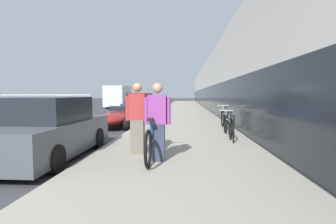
{
  "coord_description": "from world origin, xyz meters",
  "views": [
    {
      "loc": [
        5.81,
        -3.6,
        1.62
      ],
      "look_at": [
        4.61,
        14.36,
        0.41
      ],
      "focal_mm": 28.0,
      "sensor_mm": 36.0,
      "label": 1
    }
  ],
  "objects_px": {
    "tandem_bicycle": "(154,140)",
    "cruiser_bike_nearest": "(228,125)",
    "parked_sedan_curbside": "(50,131)",
    "parked_sedan_far": "(140,106)",
    "person_rider": "(158,122)",
    "moving_truck": "(119,97)",
    "cruiser_bike_middle": "(224,119)",
    "vintage_roadster_curbside": "(117,118)",
    "person_bystander": "(137,118)",
    "bike_rack_hoop": "(232,125)"
  },
  "relations": [
    {
      "from": "tandem_bicycle",
      "to": "vintage_roadster_curbside",
      "type": "bearing_deg",
      "value": 111.48
    },
    {
      "from": "cruiser_bike_middle",
      "to": "parked_sedan_far",
      "type": "xyz_separation_m",
      "value": [
        -5.05,
        7.64,
        0.21
      ]
    },
    {
      "from": "cruiser_bike_nearest",
      "to": "moving_truck",
      "type": "relative_size",
      "value": 0.29
    },
    {
      "from": "person_rider",
      "to": "bike_rack_hoop",
      "type": "xyz_separation_m",
      "value": [
        2.06,
        2.48,
        -0.35
      ]
    },
    {
      "from": "person_bystander",
      "to": "cruiser_bike_nearest",
      "type": "bearing_deg",
      "value": 48.46
    },
    {
      "from": "person_bystander",
      "to": "bike_rack_hoop",
      "type": "bearing_deg",
      "value": 34.83
    },
    {
      "from": "tandem_bicycle",
      "to": "moving_truck",
      "type": "xyz_separation_m",
      "value": [
        -7.2,
        24.82,
        0.76
      ]
    },
    {
      "from": "person_rider",
      "to": "moving_truck",
      "type": "bearing_deg",
      "value": 106.25
    },
    {
      "from": "parked_sedan_curbside",
      "to": "parked_sedan_far",
      "type": "height_order",
      "value": "parked_sedan_far"
    },
    {
      "from": "bike_rack_hoop",
      "to": "parked_sedan_curbside",
      "type": "relative_size",
      "value": 0.2
    },
    {
      "from": "person_bystander",
      "to": "vintage_roadster_curbside",
      "type": "height_order",
      "value": "person_bystander"
    },
    {
      "from": "parked_sedan_curbside",
      "to": "parked_sedan_far",
      "type": "xyz_separation_m",
      "value": [
        0.09,
        12.77,
        0.06
      ]
    },
    {
      "from": "bike_rack_hoop",
      "to": "cruiser_bike_nearest",
      "type": "height_order",
      "value": "cruiser_bike_nearest"
    },
    {
      "from": "tandem_bicycle",
      "to": "bike_rack_hoop",
      "type": "bearing_deg",
      "value": 44.61
    },
    {
      "from": "person_bystander",
      "to": "cruiser_bike_middle",
      "type": "distance_m",
      "value": 5.92
    },
    {
      "from": "person_bystander",
      "to": "moving_truck",
      "type": "xyz_separation_m",
      "value": [
        -6.76,
        24.49,
        0.29
      ]
    },
    {
      "from": "person_rider",
      "to": "vintage_roadster_curbside",
      "type": "xyz_separation_m",
      "value": [
        -2.75,
        6.98,
        -0.57
      ]
    },
    {
      "from": "cruiser_bike_nearest",
      "to": "moving_truck",
      "type": "xyz_separation_m",
      "value": [
        -9.46,
        21.45,
        0.8
      ]
    },
    {
      "from": "person_bystander",
      "to": "parked_sedan_curbside",
      "type": "bearing_deg",
      "value": 179.49
    },
    {
      "from": "tandem_bicycle",
      "to": "cruiser_bike_nearest",
      "type": "distance_m",
      "value": 4.06
    },
    {
      "from": "cruiser_bike_middle",
      "to": "parked_sedan_curbside",
      "type": "relative_size",
      "value": 0.43
    },
    {
      "from": "cruiser_bike_middle",
      "to": "moving_truck",
      "type": "distance_m",
      "value": 21.61
    },
    {
      "from": "cruiser_bike_middle",
      "to": "parked_sedan_far",
      "type": "bearing_deg",
      "value": 123.45
    },
    {
      "from": "cruiser_bike_middle",
      "to": "parked_sedan_far",
      "type": "distance_m",
      "value": 9.16
    },
    {
      "from": "parked_sedan_curbside",
      "to": "moving_truck",
      "type": "height_order",
      "value": "moving_truck"
    },
    {
      "from": "person_bystander",
      "to": "cruiser_bike_nearest",
      "type": "height_order",
      "value": "person_bystander"
    },
    {
      "from": "cruiser_bike_nearest",
      "to": "vintage_roadster_curbside",
      "type": "bearing_deg",
      "value": 146.01
    },
    {
      "from": "tandem_bicycle",
      "to": "cruiser_bike_middle",
      "type": "distance_m",
      "value": 6.0
    },
    {
      "from": "vintage_roadster_curbside",
      "to": "parked_sedan_far",
      "type": "bearing_deg",
      "value": 89.9
    },
    {
      "from": "tandem_bicycle",
      "to": "moving_truck",
      "type": "distance_m",
      "value": 25.85
    },
    {
      "from": "vintage_roadster_curbside",
      "to": "parked_sedan_far",
      "type": "relative_size",
      "value": 0.82
    },
    {
      "from": "person_bystander",
      "to": "bike_rack_hoop",
      "type": "xyz_separation_m",
      "value": [
        2.63,
        1.83,
        -0.37
      ]
    },
    {
      "from": "tandem_bicycle",
      "to": "vintage_roadster_curbside",
      "type": "height_order",
      "value": "tandem_bicycle"
    },
    {
      "from": "tandem_bicycle",
      "to": "bike_rack_hoop",
      "type": "xyz_separation_m",
      "value": [
        2.18,
        2.16,
        0.1
      ]
    },
    {
      "from": "bike_rack_hoop",
      "to": "moving_truck",
      "type": "relative_size",
      "value": 0.14
    },
    {
      "from": "person_rider",
      "to": "parked_sedan_far",
      "type": "bearing_deg",
      "value": 101.49
    },
    {
      "from": "cruiser_bike_nearest",
      "to": "vintage_roadster_curbside",
      "type": "height_order",
      "value": "cruiser_bike_nearest"
    },
    {
      "from": "cruiser_bike_middle",
      "to": "parked_sedan_far",
      "type": "height_order",
      "value": "parked_sedan_far"
    },
    {
      "from": "cruiser_bike_middle",
      "to": "parked_sedan_curbside",
      "type": "xyz_separation_m",
      "value": [
        -5.14,
        -5.14,
        0.15
      ]
    },
    {
      "from": "parked_sedan_curbside",
      "to": "moving_truck",
      "type": "distance_m",
      "value": 24.89
    },
    {
      "from": "bike_rack_hoop",
      "to": "vintage_roadster_curbside",
      "type": "xyz_separation_m",
      "value": [
        -4.8,
        4.5,
        -0.22
      ]
    },
    {
      "from": "person_rider",
      "to": "parked_sedan_curbside",
      "type": "xyz_separation_m",
      "value": [
        -2.83,
        0.67,
        -0.31
      ]
    },
    {
      "from": "bike_rack_hoop",
      "to": "cruiser_bike_nearest",
      "type": "bearing_deg",
      "value": 86.69
    },
    {
      "from": "cruiser_bike_nearest",
      "to": "bike_rack_hoop",
      "type": "bearing_deg",
      "value": -93.31
    },
    {
      "from": "person_rider",
      "to": "cruiser_bike_middle",
      "type": "xyz_separation_m",
      "value": [
        2.31,
        5.81,
        -0.46
      ]
    },
    {
      "from": "tandem_bicycle",
      "to": "vintage_roadster_curbside",
      "type": "relative_size",
      "value": 0.67
    },
    {
      "from": "vintage_roadster_curbside",
      "to": "person_rider",
      "type": "bearing_deg",
      "value": -68.54
    },
    {
      "from": "person_bystander",
      "to": "parked_sedan_curbside",
      "type": "distance_m",
      "value": 2.28
    },
    {
      "from": "tandem_bicycle",
      "to": "parked_sedan_curbside",
      "type": "relative_size",
      "value": 0.61
    },
    {
      "from": "tandem_bicycle",
      "to": "cruiser_bike_nearest",
      "type": "height_order",
      "value": "tandem_bicycle"
    }
  ]
}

